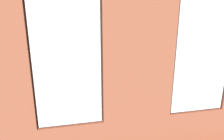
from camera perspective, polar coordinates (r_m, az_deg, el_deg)
ground_plane at (r=6.59m, az=-0.86°, el=-7.53°), size 6.29×5.83×0.10m
brick_wall_with_windows at (r=3.68m, az=6.88°, el=0.93°), size 5.69×0.30×3.42m
couch_by_window at (r=4.65m, az=-6.45°, el=-13.60°), size 1.74×0.87×0.80m
couch_left at (r=7.16m, az=16.18°, el=-2.89°), size 0.92×1.80×0.80m
coffee_table at (r=6.25m, az=-0.12°, el=-4.58°), size 1.21×0.88×0.44m
cup_ceramic at (r=6.11m, az=0.98°, el=-4.12°), size 0.07×0.07×0.08m
candle_jar at (r=6.29m, az=-1.68°, el=-3.47°), size 0.08×0.08×0.09m
table_plant_small at (r=6.40m, az=2.50°, el=-2.40°), size 0.14×0.14×0.22m
remote_gray at (r=6.04m, az=-3.22°, el=-4.71°), size 0.18×0.08×0.02m
media_console at (r=6.59m, az=-22.98°, el=-5.98°), size 1.04×0.42×0.53m
tv_flatscreen at (r=6.40m, az=-23.58°, el=-1.07°), size 0.94×0.20×0.65m
papasan_chair at (r=7.86m, az=-6.95°, el=0.39°), size 1.16×1.16×0.71m
potted_plant_foreground_right at (r=8.04m, az=-19.27°, el=1.89°), size 0.98×1.05×1.37m
potted_plant_corner_near_left at (r=8.75m, az=11.48°, el=3.95°), size 1.09×1.07×1.31m
potted_plant_beside_window_right at (r=4.51m, az=-24.02°, el=-12.16°), size 0.72×0.70×1.12m
potted_plant_between_couches at (r=4.92m, az=9.16°, el=-10.61°), size 0.42×0.42×0.68m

